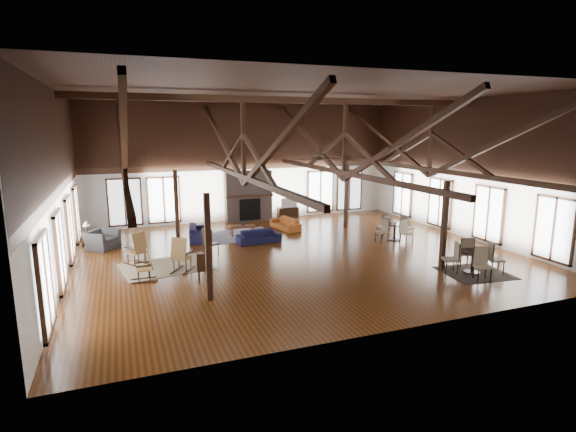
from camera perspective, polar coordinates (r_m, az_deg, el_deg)
name	(u,v)px	position (r m, az deg, el deg)	size (l,w,h in m)	color
floor	(296,254)	(17.33, 1.00, -4.84)	(16.00, 16.00, 0.00)	#5E3213
ceiling	(296,93)	(16.70, 1.08, 15.36)	(16.00, 14.00, 0.02)	black
wall_back	(246,163)	(23.37, -5.37, 6.77)	(16.00, 0.02, 6.00)	silver
wall_front	(409,207)	(10.63, 15.14, 1.11)	(16.00, 0.02, 6.00)	silver
wall_left	(57,186)	(15.68, -27.30, 3.40)	(0.02, 14.00, 6.00)	silver
wall_right	(467,169)	(21.06, 21.81, 5.54)	(0.02, 14.00, 6.00)	silver
roof_truss	(296,148)	(16.67, 1.05, 8.59)	(15.60, 14.07, 3.14)	black
post_grid	(296,215)	(16.97, 1.02, 0.12)	(8.16, 7.16, 3.05)	black
fireplace	(248,196)	(23.25, -5.07, 2.51)	(2.50, 0.69, 2.60)	#715E56
ceiling_fan	(320,158)	(15.97, 4.07, 7.38)	(1.60, 1.60, 0.75)	black
sofa_navy_front	(259,237)	(18.94, -3.73, -2.64)	(1.82, 0.71, 0.53)	black
sofa_navy_left	(199,232)	(19.89, -11.26, -2.05)	(0.81, 2.07, 0.60)	black
sofa_orange	(285,224)	(21.44, -0.35, -0.97)	(0.71, 1.82, 0.53)	#A95420
coffee_table	(242,227)	(20.28, -5.86, -1.37)	(1.23, 0.70, 0.45)	#5B311B
vase	(243,223)	(20.25, -5.69, -0.95)	(0.18, 0.18, 0.19)	#B2B2B2
armchair	(102,240)	(19.39, -22.55, -2.83)	(1.15, 1.00, 0.75)	#2E2E31
side_table_lamp	(87,236)	(20.30, -24.14, -2.30)	(0.41, 0.41, 1.04)	black
rocking_chair_a	(138,250)	(16.70, -18.53, -4.07)	(0.90, 1.04, 1.19)	olive
rocking_chair_b	(181,255)	(15.53, -13.49, -4.90)	(0.92, 1.05, 1.20)	olive
rocking_chair_c	(147,266)	(14.96, -17.52, -6.09)	(0.79, 0.45, 1.01)	olive
side_chair_a	(209,241)	(17.00, -9.99, -3.09)	(0.66, 0.66, 1.10)	black
side_chair_b	(204,266)	(14.24, -10.62, -6.24)	(0.50, 0.50, 0.98)	black
cafe_table_near	(473,258)	(16.22, 22.47, -4.93)	(2.03, 2.03, 1.04)	black
cafe_table_far	(395,229)	(19.86, 13.39, -1.58)	(1.94, 1.94, 1.00)	black
cup_near	(476,249)	(16.22, 22.74, -3.92)	(0.13, 0.13, 0.10)	#B2B2B2
cup_far	(395,223)	(19.69, 13.41, -0.88)	(0.13, 0.13, 0.11)	#B2B2B2
tv_console	(288,212)	(24.18, -0.01, 0.46)	(1.11, 0.42, 0.56)	black
television	(288,202)	(24.09, 0.05, 1.73)	(0.92, 0.12, 0.53)	#B2B2B2
rug_tan	(165,267)	(16.34, -15.29, -6.23)	(2.88, 2.26, 0.01)	tan
rug_navy	(240,235)	(20.38, -6.14, -2.43)	(3.17, 2.38, 0.01)	#1C1E4F
rug_dark	(475,273)	(16.37, 22.65, -6.68)	(2.07, 1.89, 0.01)	black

